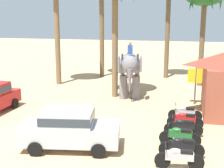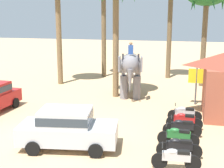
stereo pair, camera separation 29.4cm
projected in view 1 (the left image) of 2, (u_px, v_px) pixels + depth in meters
ground_plane at (59, 138)px, 14.11m from camera, size 120.00×120.00×0.00m
car_sedan_foreground at (70, 127)px, 12.85m from camera, size 4.34×2.41×1.70m
elephant_with_mahout at (130, 68)px, 21.16m from camera, size 2.20×4.00×3.88m
motorcycle_nearest_camera at (179, 157)px, 11.15m from camera, size 1.80×0.55×0.94m
motorcycle_second_in_row at (181, 146)px, 12.10m from camera, size 1.80×0.55×0.94m
motorcycle_mid_row at (180, 135)px, 13.21m from camera, size 1.80×0.55×0.94m
motorcycle_fourth_in_row at (183, 127)px, 14.28m from camera, size 1.80×0.55×0.94m
motorcycle_far_in_row at (185, 120)px, 15.24m from camera, size 1.80×0.55×0.94m
motorcycle_end_of_row at (185, 113)px, 16.34m from camera, size 1.80×0.55×0.94m
signboard_yellow at (196, 78)px, 19.29m from camera, size 1.00×0.10×2.40m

